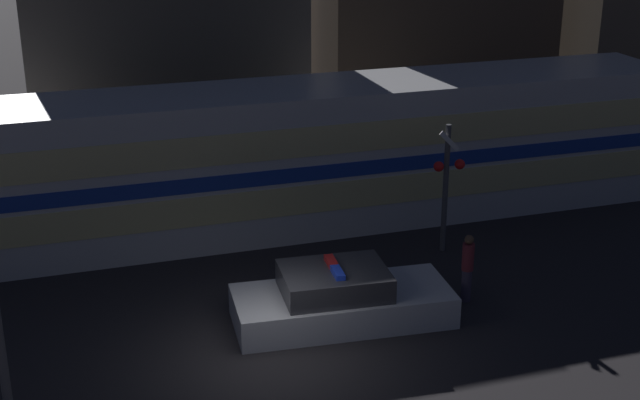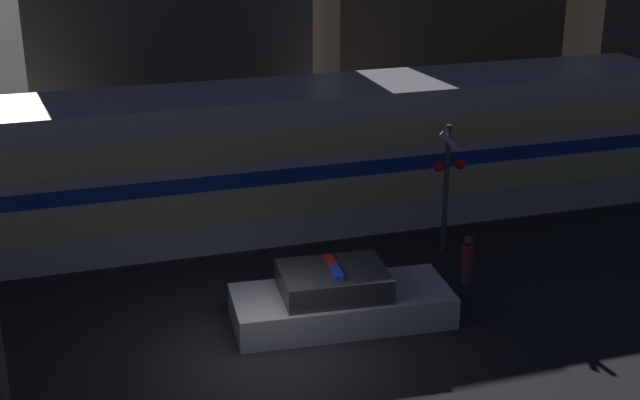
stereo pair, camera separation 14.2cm
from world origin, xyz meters
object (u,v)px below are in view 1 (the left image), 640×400
at_px(police_car, 341,300).
at_px(pedestrian, 467,267).
at_px(train, 302,156).
at_px(crossing_signal_near, 447,180).

xyz_separation_m(police_car, pedestrian, (3.09, 0.04, 0.33)).
distance_m(train, crossing_signal_near, 4.22).
distance_m(pedestrian, crossing_signal_near, 3.07).
relative_size(train, pedestrian, 13.31).
relative_size(police_car, pedestrian, 3.00).
bearing_deg(crossing_signal_near, police_car, -143.79).
distance_m(police_car, pedestrian, 3.11).
height_order(train, police_car, train).
bearing_deg(train, crossing_signal_near, -45.97).
height_order(train, pedestrian, train).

